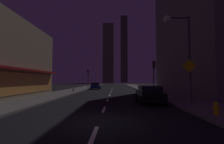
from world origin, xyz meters
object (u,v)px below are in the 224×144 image
object	(u,v)px
traffic_light_far_left	(88,75)
street_lamp_right	(178,38)
fire_hydrant_yellow_near	(216,109)
pedestrian_crossing_sign	(189,79)
fire_hydrant_far_left	(73,90)
car_parked_near	(149,94)
car_parked_far	(96,86)
traffic_light_near_right	(154,70)

from	to	relation	value
traffic_light_far_left	street_lamp_right	world-z (taller)	street_lamp_right
fire_hydrant_yellow_near	pedestrian_crossing_sign	distance (m)	2.82
street_lamp_right	fire_hydrant_yellow_near	bearing A→B (deg)	-81.75
fire_hydrant_yellow_near	fire_hydrant_far_left	xyz separation A→B (m)	(-11.80, 17.51, 0.00)
fire_hydrant_far_left	street_lamp_right	bearing A→B (deg)	-50.99
fire_hydrant_yellow_near	traffic_light_far_left	xyz separation A→B (m)	(-11.40, 29.22, 2.74)
car_parked_near	street_lamp_right	distance (m)	5.03
car_parked_far	traffic_light_near_right	world-z (taller)	traffic_light_near_right
car_parked_far	street_lamp_right	size ratio (longest dim) A/B	0.64
car_parked_far	traffic_light_near_right	size ratio (longest dim) A/B	1.01
car_parked_far	pedestrian_crossing_sign	distance (m)	27.17
car_parked_near	pedestrian_crossing_sign	size ratio (longest dim) A/B	1.34
fire_hydrant_far_left	street_lamp_right	xyz separation A→B (m)	(11.28, -13.93, 4.61)
car_parked_near	fire_hydrant_yellow_near	world-z (taller)	car_parked_near
car_parked_far	traffic_light_far_left	size ratio (longest dim) A/B	1.01
traffic_light_far_left	pedestrian_crossing_sign	xyz separation A→B (m)	(11.10, -26.89, -1.18)
fire_hydrant_far_left	traffic_light_near_right	distance (m)	12.96
car_parked_far	fire_hydrant_yellow_near	xyz separation A→B (m)	(9.50, -27.86, -0.29)
fire_hydrant_far_left	traffic_light_far_left	world-z (taller)	traffic_light_far_left
car_parked_near	traffic_light_far_left	bearing A→B (deg)	110.94
car_parked_near	car_parked_far	bearing A→B (deg)	107.80
fire_hydrant_yellow_near	street_lamp_right	world-z (taller)	street_lamp_right
car_parked_far	street_lamp_right	distance (m)	26.24
car_parked_far	traffic_light_far_left	xyz separation A→B (m)	(-1.90, 1.36, 2.45)
car_parked_far	fire_hydrant_yellow_near	distance (m)	29.44
car_parked_near	traffic_light_far_left	distance (m)	25.58
fire_hydrant_far_left	pedestrian_crossing_sign	world-z (taller)	pedestrian_crossing_sign
fire_hydrant_yellow_near	pedestrian_crossing_sign	world-z (taller)	pedestrian_crossing_sign
fire_hydrant_far_left	pedestrian_crossing_sign	distance (m)	19.11
car_parked_far	fire_hydrant_far_left	bearing A→B (deg)	-102.53
fire_hydrant_yellow_near	pedestrian_crossing_sign	xyz separation A→B (m)	(-0.30, 2.33, 1.56)
traffic_light_near_right	fire_hydrant_yellow_near	bearing A→B (deg)	-88.09
traffic_light_far_left	traffic_light_near_right	bearing A→B (deg)	-57.43
traffic_light_near_right	traffic_light_far_left	size ratio (longest dim) A/B	1.00
car_parked_far	fire_hydrant_yellow_near	bearing A→B (deg)	-71.17
fire_hydrant_far_left	traffic_light_near_right	world-z (taller)	traffic_light_near_right
pedestrian_crossing_sign	fire_hydrant_yellow_near	bearing A→B (deg)	-82.66
car_parked_near	pedestrian_crossing_sign	distance (m)	3.91
car_parked_far	traffic_light_near_right	xyz separation A→B (m)	(9.10, -15.86, 2.45)
traffic_light_near_right	traffic_light_far_left	distance (m)	20.44
car_parked_far	fire_hydrant_yellow_near	world-z (taller)	car_parked_far
fire_hydrant_yellow_near	pedestrian_crossing_sign	bearing A→B (deg)	97.34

